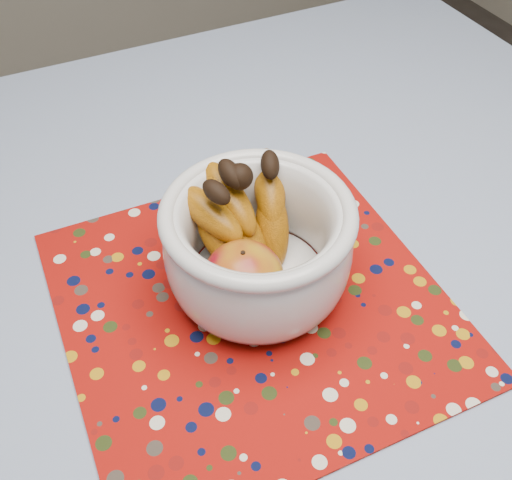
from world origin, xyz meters
The scene contains 4 objects.
table centered at (0.00, 0.00, 0.67)m, with size 1.20×1.20×0.75m.
tablecloth centered at (0.00, 0.00, 0.76)m, with size 1.32×1.32×0.01m, color #6576A9.
placemat centered at (-0.05, 0.01, 0.76)m, with size 0.43×0.43×0.00m, color maroon.
fruit_bowl centered at (-0.03, 0.04, 0.84)m, with size 0.21×0.23×0.16m.
Camera 1 is at (-0.23, -0.38, 1.32)m, focal length 42.00 mm.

